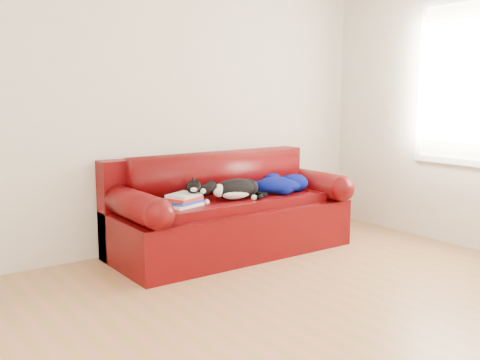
{
  "coord_description": "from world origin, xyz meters",
  "views": [
    {
      "loc": [
        -2.34,
        -2.5,
        1.42
      ],
      "look_at": [
        0.4,
        1.35,
        0.67
      ],
      "focal_mm": 42.0,
      "sensor_mm": 36.0,
      "label": 1
    }
  ],
  "objects_px": {
    "book_stack": "(184,200)",
    "blanket": "(279,184)",
    "cat": "(235,190)",
    "sofa_base": "(231,226)"
  },
  "relations": [
    {
      "from": "blanket",
      "to": "sofa_base",
      "type": "bearing_deg",
      "value": 173.23
    },
    {
      "from": "book_stack",
      "to": "blanket",
      "type": "bearing_deg",
      "value": 3.0
    },
    {
      "from": "sofa_base",
      "to": "book_stack",
      "type": "xyz_separation_m",
      "value": [
        -0.54,
        -0.11,
        0.31
      ]
    },
    {
      "from": "book_stack",
      "to": "blanket",
      "type": "relative_size",
      "value": 0.59
    },
    {
      "from": "sofa_base",
      "to": "blanket",
      "type": "xyz_separation_m",
      "value": [
        0.5,
        -0.06,
        0.33
      ]
    },
    {
      "from": "sofa_base",
      "to": "blanket",
      "type": "distance_m",
      "value": 0.6
    },
    {
      "from": "book_stack",
      "to": "sofa_base",
      "type": "bearing_deg",
      "value": 11.9
    },
    {
      "from": "cat",
      "to": "sofa_base",
      "type": "bearing_deg",
      "value": 78.77
    },
    {
      "from": "sofa_base",
      "to": "book_stack",
      "type": "distance_m",
      "value": 0.63
    },
    {
      "from": "cat",
      "to": "blanket",
      "type": "xyz_separation_m",
      "value": [
        0.54,
        0.07,
        -0.01
      ]
    }
  ]
}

